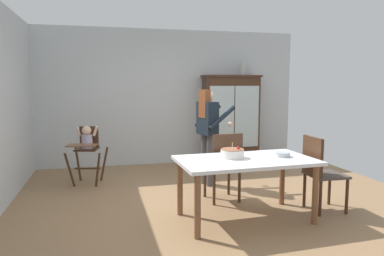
# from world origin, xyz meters

# --- Properties ---
(ground_plane) EXTENTS (6.24, 6.24, 0.00)m
(ground_plane) POSITION_xyz_m (0.00, 0.00, 0.00)
(ground_plane) COLOR #93704C
(wall_back) EXTENTS (5.32, 0.06, 2.70)m
(wall_back) POSITION_xyz_m (0.00, 2.63, 1.35)
(wall_back) COLOR silver
(wall_back) RESTS_ON ground_plane
(china_cabinet) EXTENTS (1.18, 0.48, 1.80)m
(china_cabinet) POSITION_xyz_m (1.22, 2.37, 0.91)
(china_cabinet) COLOR #422819
(china_cabinet) RESTS_ON ground_plane
(ceramic_vase) EXTENTS (0.13, 0.13, 0.27)m
(ceramic_vase) POSITION_xyz_m (1.47, 2.37, 1.92)
(ceramic_vase) COLOR #B2B7B2
(ceramic_vase) RESTS_ON china_cabinet
(high_chair_with_toddler) EXTENTS (0.69, 0.78, 0.95)m
(high_chair_with_toddler) POSITION_xyz_m (-1.60, 1.39, 0.65)
(high_chair_with_toddler) COLOR #422819
(high_chair_with_toddler) RESTS_ON ground_plane
(adult_person) EXTENTS (0.60, 0.59, 1.53)m
(adult_person) POSITION_xyz_m (0.28, 0.85, 0.97)
(adult_person) COLOR #47474C
(adult_person) RESTS_ON ground_plane
(dining_table) EXTENTS (1.64, 0.97, 0.74)m
(dining_table) POSITION_xyz_m (0.28, -0.71, 0.65)
(dining_table) COLOR silver
(dining_table) RESTS_ON ground_plane
(birthday_cake) EXTENTS (0.28, 0.28, 0.19)m
(birthday_cake) POSITION_xyz_m (0.15, -0.61, 0.79)
(birthday_cake) COLOR white
(birthday_cake) RESTS_ON dining_table
(serving_bowl) EXTENTS (0.18, 0.18, 0.05)m
(serving_bowl) POSITION_xyz_m (0.76, -0.70, 0.77)
(serving_bowl) COLOR #B2BCC6
(serving_bowl) RESTS_ON dining_table
(dining_chair_far_side) EXTENTS (0.46, 0.46, 0.96)m
(dining_chair_far_side) POSITION_xyz_m (0.26, -0.03, 0.56)
(dining_chair_far_side) COLOR #422819
(dining_chair_far_side) RESTS_ON ground_plane
(dining_chair_right_end) EXTENTS (0.45, 0.45, 0.96)m
(dining_chair_right_end) POSITION_xyz_m (1.30, -0.66, 0.56)
(dining_chair_right_end) COLOR #422819
(dining_chair_right_end) RESTS_ON ground_plane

